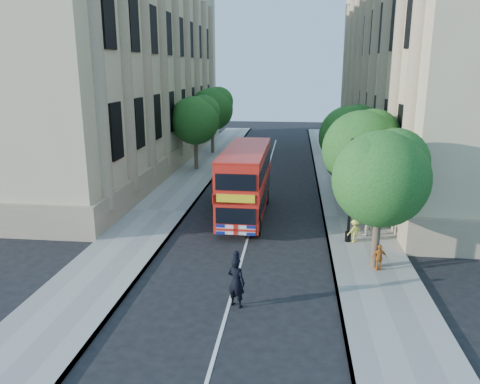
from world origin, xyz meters
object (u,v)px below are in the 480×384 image
(lamp_post, at_px, (351,195))
(police_constable, at_px, (236,282))
(woman_pedestrian, at_px, (367,221))
(box_van, at_px, (229,185))
(double_decker_bus, at_px, (246,180))

(lamp_post, height_order, police_constable, lamp_post)
(police_constable, bearing_deg, woman_pedestrian, -101.68)
(box_van, xyz_separation_m, police_constable, (2.07, -12.99, -0.32))
(lamp_post, xyz_separation_m, police_constable, (-4.72, -6.90, -1.56))
(box_van, distance_m, police_constable, 13.15)
(police_constable, xyz_separation_m, woman_pedestrian, (5.73, 7.94, -0.09))
(double_decker_bus, relative_size, police_constable, 4.52)
(double_decker_bus, bearing_deg, police_constable, -85.25)
(double_decker_bus, height_order, box_van, double_decker_bus)
(box_van, bearing_deg, police_constable, -86.31)
(double_decker_bus, distance_m, woman_pedestrian, 7.18)
(double_decker_bus, xyz_separation_m, box_van, (-1.29, 2.35, -0.92))
(double_decker_bus, bearing_deg, woman_pedestrian, -21.93)
(police_constable, bearing_deg, lamp_post, -100.23)
(double_decker_bus, distance_m, box_van, 2.83)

